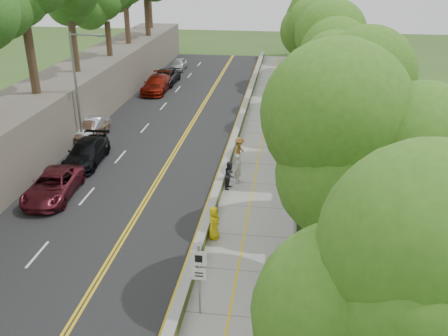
% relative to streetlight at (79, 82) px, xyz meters
% --- Properties ---
extents(ground, '(140.00, 140.00, 0.00)m').
position_rel_streetlight_xyz_m(ground, '(10.46, -14.00, -4.64)').
color(ground, '#33511E').
rests_on(ground, ground).
extents(road, '(11.20, 66.00, 0.04)m').
position_rel_streetlight_xyz_m(road, '(5.06, 1.00, -4.62)').
color(road, black).
rests_on(road, ground).
extents(sidewalk, '(4.20, 66.00, 0.05)m').
position_rel_streetlight_xyz_m(sidewalk, '(13.01, 1.00, -4.61)').
color(sidewalk, gray).
rests_on(sidewalk, ground).
extents(jersey_barrier, '(0.42, 66.00, 0.60)m').
position_rel_streetlight_xyz_m(jersey_barrier, '(10.71, 1.00, -4.34)').
color(jersey_barrier, '#A8C52C').
rests_on(jersey_barrier, ground).
extents(rock_embankment, '(5.00, 66.00, 4.00)m').
position_rel_streetlight_xyz_m(rock_embankment, '(-3.04, 1.00, -2.64)').
color(rock_embankment, '#595147').
rests_on(rock_embankment, ground).
extents(chainlink_fence, '(0.04, 66.00, 2.00)m').
position_rel_streetlight_xyz_m(chainlink_fence, '(15.11, 1.00, -3.64)').
color(chainlink_fence, slate).
rests_on(chainlink_fence, ground).
extents(trees_fenceside, '(7.00, 66.00, 14.00)m').
position_rel_streetlight_xyz_m(trees_fenceside, '(17.46, 1.00, 2.36)').
color(trees_fenceside, '#457F21').
rests_on(trees_fenceside, ground).
extents(streetlight, '(2.52, 0.22, 8.00)m').
position_rel_streetlight_xyz_m(streetlight, '(0.00, 0.00, 0.00)').
color(streetlight, gray).
rests_on(streetlight, ground).
extents(signpost, '(0.62, 0.09, 3.10)m').
position_rel_streetlight_xyz_m(signpost, '(11.51, -17.02, -2.68)').
color(signpost, gray).
rests_on(signpost, sidewalk).
extents(construction_barrel, '(0.60, 0.60, 0.98)m').
position_rel_streetlight_xyz_m(construction_barrel, '(13.46, 2.00, -4.10)').
color(construction_barrel, orange).
rests_on(construction_barrel, sidewalk).
extents(concrete_block, '(1.24, 1.00, 0.75)m').
position_rel_streetlight_xyz_m(concrete_block, '(14.68, -17.00, -4.21)').
color(concrete_block, gray).
rests_on(concrete_block, sidewalk).
extents(car_2, '(2.73, 5.25, 1.41)m').
position_rel_streetlight_xyz_m(car_2, '(1.46, -8.33, -3.89)').
color(car_2, maroon).
rests_on(car_2, road).
extents(car_3, '(2.35, 5.22, 1.48)m').
position_rel_streetlight_xyz_m(car_3, '(1.46, -3.33, -3.86)').
color(car_3, black).
rests_on(car_3, road).
extents(car_4, '(2.12, 4.45, 1.47)m').
position_rel_streetlight_xyz_m(car_4, '(-0.14, 1.16, -3.87)').
color(car_4, tan).
rests_on(car_4, road).
extents(car_5, '(1.56, 4.32, 1.42)m').
position_rel_streetlight_xyz_m(car_5, '(-0.14, 1.52, -3.89)').
color(car_5, '#B9BCC2').
rests_on(car_5, road).
extents(car_6, '(2.49, 5.31, 1.47)m').
position_rel_streetlight_xyz_m(car_6, '(1.46, 17.78, -3.87)').
color(car_6, black).
rests_on(car_6, road).
extents(car_7, '(2.26, 5.52, 1.60)m').
position_rel_streetlight_xyz_m(car_7, '(1.46, 14.69, -3.80)').
color(car_7, maroon).
rests_on(car_7, road).
extents(car_8, '(1.69, 3.93, 1.32)m').
position_rel_streetlight_xyz_m(car_8, '(1.46, 24.58, -3.94)').
color(car_8, '#B7B7BB').
rests_on(car_8, road).
extents(painter_0, '(0.64, 0.89, 1.71)m').
position_rel_streetlight_xyz_m(painter_0, '(11.21, -11.48, -3.74)').
color(painter_0, yellow).
rests_on(painter_0, sidewalk).
extents(painter_1, '(0.56, 0.74, 1.84)m').
position_rel_streetlight_xyz_m(painter_1, '(11.70, -4.98, -3.67)').
color(painter_1, beige).
rests_on(painter_1, sidewalk).
extents(painter_2, '(0.81, 0.94, 1.68)m').
position_rel_streetlight_xyz_m(painter_2, '(11.29, -5.83, -3.75)').
color(painter_2, black).
rests_on(painter_2, sidewalk).
extents(painter_3, '(0.97, 1.32, 1.83)m').
position_rel_streetlight_xyz_m(painter_3, '(11.45, -2.11, -3.68)').
color(painter_3, '#9D662E').
rests_on(painter_3, sidewalk).
extents(person_far, '(1.11, 0.64, 1.79)m').
position_rel_streetlight_xyz_m(person_far, '(13.26, 12.05, -3.69)').
color(person_far, black).
rests_on(person_far, sidewalk).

